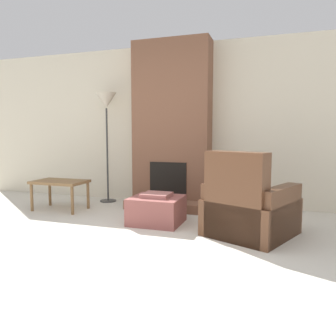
{
  "coord_description": "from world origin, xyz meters",
  "views": [
    {
      "loc": [
        1.59,
        -2.35,
        1.14
      ],
      "look_at": [
        0.0,
        2.46,
        0.62
      ],
      "focal_mm": 35.0,
      "sensor_mm": 36.0,
      "label": 1
    }
  ],
  "objects": [
    {
      "name": "ground_plane",
      "position": [
        0.0,
        0.0,
        0.0
      ],
      "size": [
        24.0,
        24.0,
        0.0
      ],
      "primitive_type": "plane",
      "color": "beige"
    },
    {
      "name": "ottoman",
      "position": [
        0.15,
        1.54,
        0.18
      ],
      "size": [
        0.64,
        0.59,
        0.4
      ],
      "color": "#8C4C47",
      "rests_on": "ground_plane"
    },
    {
      "name": "side_table",
      "position": [
        -1.51,
        1.79,
        0.39
      ],
      "size": [
        0.79,
        0.49,
        0.45
      ],
      "color": "brown",
      "rests_on": "ground_plane"
    },
    {
      "name": "armchair",
      "position": [
        1.31,
        1.36,
        0.29
      ],
      "size": [
        1.13,
        1.15,
        0.97
      ],
      "rotation": [
        0.0,
        0.0,
        2.72
      ],
      "color": "brown",
      "rests_on": "ground_plane"
    },
    {
      "name": "wall_back",
      "position": [
        0.0,
        2.89,
        1.3
      ],
      "size": [
        7.62,
        0.06,
        2.6
      ],
      "primitive_type": "cube",
      "color": "beige",
      "rests_on": "ground_plane"
    },
    {
      "name": "floor_lamp_left",
      "position": [
        -1.13,
        2.58,
        1.59
      ],
      "size": [
        0.33,
        0.33,
        1.83
      ],
      "color": "#333333",
      "rests_on": "ground_plane"
    },
    {
      "name": "fireplace",
      "position": [
        0.0,
        2.64,
        1.24
      ],
      "size": [
        1.22,
        0.75,
        2.6
      ],
      "color": "brown",
      "rests_on": "ground_plane"
    }
  ]
}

